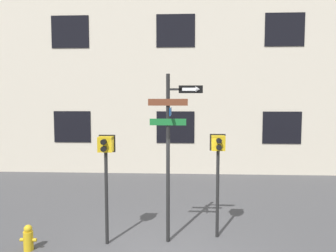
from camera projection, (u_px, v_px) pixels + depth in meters
building_facade at (176, 32)px, 14.93m from camera, size 24.00×0.64×13.00m
street_sign_pole at (171, 143)px, 7.73m from camera, size 1.27×0.70×4.04m
pedestrian_signal_left at (106, 159)px, 7.65m from camera, size 0.39×0.40×2.60m
pedestrian_signal_right at (218, 157)px, 8.04m from camera, size 0.39×0.40×2.58m
fire_hydrant at (28, 238)px, 7.45m from camera, size 0.38×0.22×0.59m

